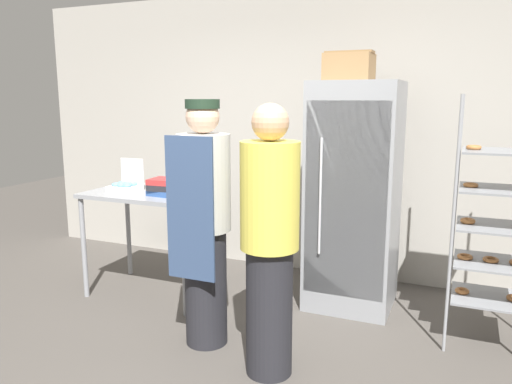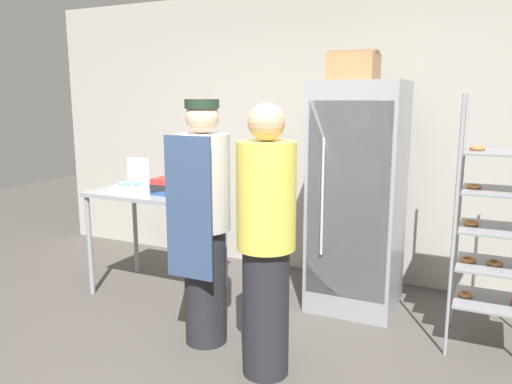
% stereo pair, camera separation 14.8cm
% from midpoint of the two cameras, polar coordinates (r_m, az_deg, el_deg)
% --- Properties ---
extents(ground_plane, '(14.00, 14.00, 0.00)m').
position_cam_midpoint_polar(ground_plane, '(3.36, -5.14, -20.62)').
color(ground_plane, '#4C4742').
extents(back_wall, '(6.40, 0.12, 2.78)m').
position_cam_midpoint_polar(back_wall, '(5.00, 8.17, 6.50)').
color(back_wall, '#ADA89E').
rests_on(back_wall, ground_plane).
extents(refrigerator, '(0.70, 0.69, 1.88)m').
position_cam_midpoint_polar(refrigerator, '(4.20, 12.50, -0.62)').
color(refrigerator, gray).
rests_on(refrigerator, ground_plane).
extents(baking_rack, '(0.55, 0.53, 1.77)m').
position_cam_midpoint_polar(baking_rack, '(3.82, 26.90, -3.81)').
color(baking_rack, '#93969B').
rests_on(baking_rack, ground_plane).
extents(prep_counter, '(1.10, 0.71, 0.93)m').
position_cam_midpoint_polar(prep_counter, '(4.51, -10.37, -1.27)').
color(prep_counter, gray).
rests_on(prep_counter, ground_plane).
extents(donut_box, '(0.24, 0.24, 0.28)m').
position_cam_midpoint_polar(donut_box, '(4.57, -13.18, 0.82)').
color(donut_box, white).
rests_on(donut_box, prep_counter).
extents(blender_pitcher, '(0.12, 0.12, 0.28)m').
position_cam_midpoint_polar(blender_pitcher, '(4.61, -7.66, 2.06)').
color(blender_pitcher, black).
rests_on(blender_pitcher, prep_counter).
extents(binder_stack, '(0.28, 0.25, 0.14)m').
position_cam_midpoint_polar(binder_stack, '(4.29, -8.79, 0.65)').
color(binder_stack, '#2D5193').
rests_on(binder_stack, prep_counter).
extents(cardboard_storage_box, '(0.38, 0.33, 0.24)m').
position_cam_midpoint_polar(cardboard_storage_box, '(4.25, 12.09, 13.83)').
color(cardboard_storage_box, '#937047').
rests_on(cardboard_storage_box, refrigerator).
extents(person_baker, '(0.37, 0.39, 1.74)m').
position_cam_midpoint_polar(person_baker, '(3.49, -4.79, -3.27)').
color(person_baker, '#232328').
rests_on(person_baker, ground_plane).
extents(person_customer, '(0.36, 0.36, 1.72)m').
position_cam_midpoint_polar(person_customer, '(3.08, 2.53, -5.67)').
color(person_customer, '#232328').
rests_on(person_customer, ground_plane).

